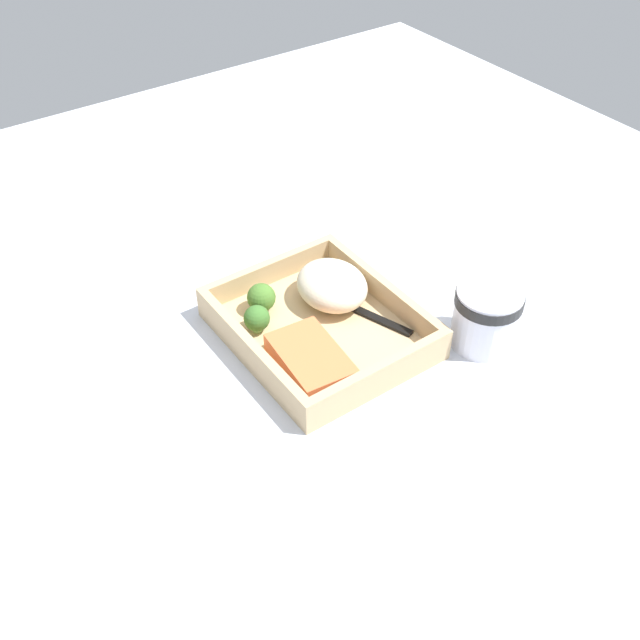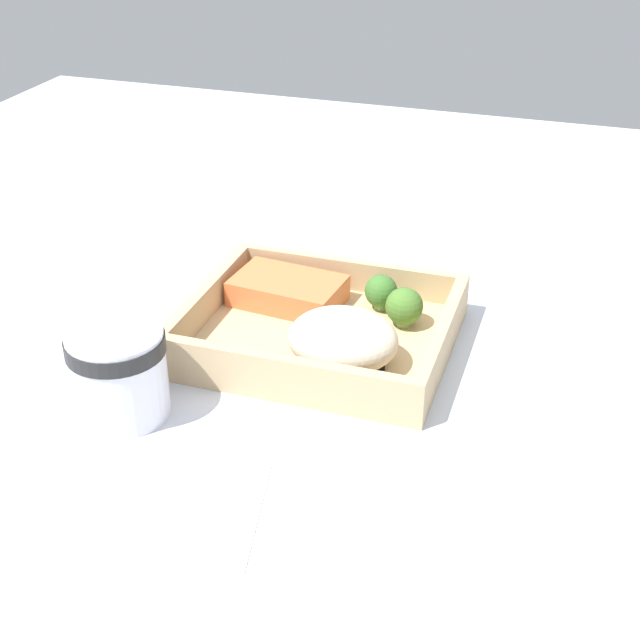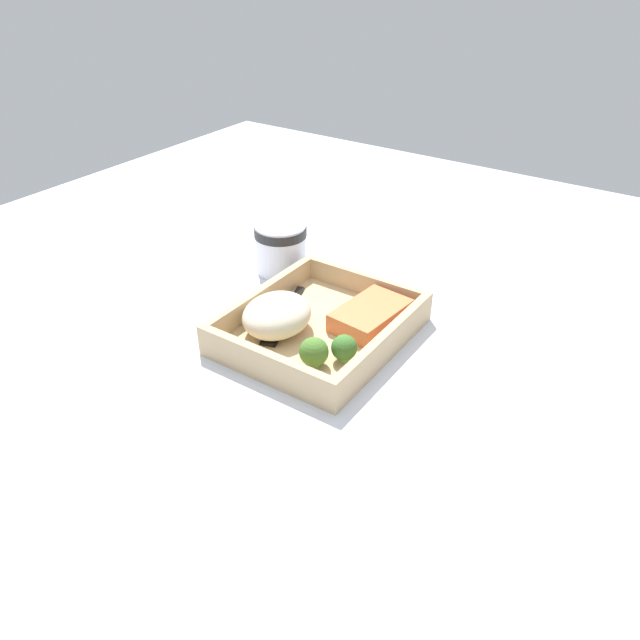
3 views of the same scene
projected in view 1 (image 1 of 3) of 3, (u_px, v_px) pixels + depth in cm
name	position (u px, v px, depth cm)	size (l,w,h in cm)	color
ground_plane	(320.00, 342.00, 96.13)	(160.00, 160.00, 2.00)	silver
takeout_tray	(320.00, 332.00, 95.07)	(25.11, 21.38, 1.20)	tan
tray_rim	(320.00, 319.00, 93.60)	(25.11, 21.38, 3.28)	tan
salmon_fillet	(311.00, 360.00, 88.50)	(11.02, 6.95, 2.67)	#E97240
mashed_potatoes	(332.00, 285.00, 97.17)	(10.17, 8.74, 5.18)	beige
broccoli_floret_1	(257.00, 319.00, 93.17)	(3.33, 3.33, 3.71)	#79A35A
broccoli_floret_2	(261.00, 298.00, 96.04)	(3.72, 3.72, 4.01)	#7C9F5B
fork	(352.00, 307.00, 97.54)	(15.45, 6.80, 0.44)	black
paper_cup	(487.00, 314.00, 91.78)	(8.38, 8.38, 8.06)	white
receipt_slip	(469.00, 272.00, 105.38)	(9.21, 13.49, 0.24)	white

